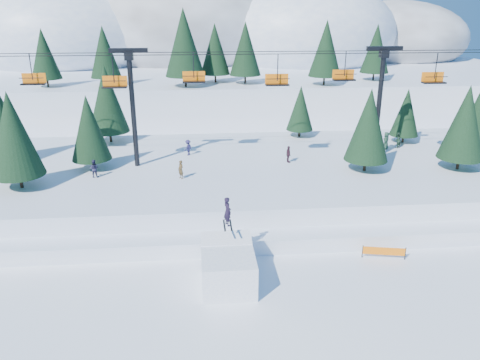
{
  "coord_description": "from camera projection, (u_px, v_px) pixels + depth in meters",
  "views": [
    {
      "loc": [
        -3.39,
        -22.85,
        15.81
      ],
      "look_at": [
        -0.76,
        6.0,
        5.2
      ],
      "focal_mm": 35.0,
      "sensor_mm": 36.0,
      "label": 1
    }
  ],
  "objects": [
    {
      "name": "jump_kicker",
      "position": [
        228.0,
        266.0,
        28.21
      ],
      "size": [
        3.18,
        4.39,
        5.11
      ],
      "color": "white",
      "rests_on": "ground"
    },
    {
      "name": "chairlift",
      "position": [
        252.0,
        88.0,
        40.88
      ],
      "size": [
        46.0,
        3.21,
        10.28
      ],
      "color": "black",
      "rests_on": "mid_shelf"
    },
    {
      "name": "distant_skiers",
      "position": [
        270.0,
        150.0,
        44.0
      ],
      "size": [
        29.8,
        8.04,
        1.77
      ],
      "color": "#1E3929",
      "rests_on": "mid_shelf"
    },
    {
      "name": "mid_shelf",
      "position": [
        236.0,
        175.0,
        43.5
      ],
      "size": [
        70.0,
        22.0,
        2.5
      ],
      "primitive_type": "cube",
      "color": "white",
      "rests_on": "ground"
    },
    {
      "name": "conifer_stand",
      "position": [
        244.0,
        113.0,
        42.44
      ],
      "size": [
        63.68,
        17.3,
        9.45
      ],
      "color": "black",
      "rests_on": "mid_shelf"
    },
    {
      "name": "berm",
      "position": [
        248.0,
        230.0,
        34.39
      ],
      "size": [
        70.0,
        6.0,
        1.1
      ],
      "primitive_type": "cube",
      "color": "white",
      "rests_on": "ground"
    },
    {
      "name": "banner_far",
      "position": [
        386.0,
        238.0,
        33.17
      ],
      "size": [
        2.73,
        0.91,
        0.9
      ],
      "color": "black",
      "rests_on": "ground"
    },
    {
      "name": "ground",
      "position": [
        262.0,
        299.0,
        27.09
      ],
      "size": [
        160.0,
        160.0,
        0.0
      ],
      "primitive_type": "plane",
      "color": "white",
      "rests_on": "ground"
    },
    {
      "name": "mountain_ridge",
      "position": [
        187.0,
        42.0,
        91.95
      ],
      "size": [
        119.0,
        60.0,
        26.46
      ],
      "color": "white",
      "rests_on": "ground"
    },
    {
      "name": "banner_near",
      "position": [
        384.0,
        251.0,
        31.33
      ],
      "size": [
        2.8,
        0.63,
        0.9
      ],
      "color": "black",
      "rests_on": "ground"
    }
  ]
}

